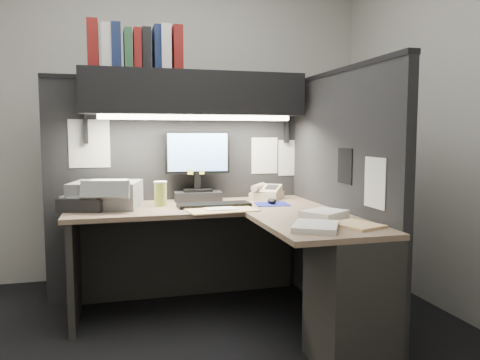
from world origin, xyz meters
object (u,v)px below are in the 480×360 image
(printer, at_px, (106,195))
(notebook_stack, at_px, (85,203))
(monitor, at_px, (198,173))
(coffee_cup, at_px, (160,194))
(keyboard, at_px, (214,205))
(desk, at_px, (267,265))
(telephone, at_px, (267,193))
(overhead_shelf, at_px, (194,94))

(printer, bearing_deg, notebook_stack, -136.43)
(monitor, relative_size, coffee_cup, 3.23)
(printer, relative_size, notebook_stack, 1.52)
(coffee_cup, bearing_deg, keyboard, -19.81)
(monitor, bearing_deg, coffee_cup, -140.41)
(desk, relative_size, telephone, 7.72)
(desk, height_order, printer, printer)
(printer, bearing_deg, keyboard, 0.48)
(telephone, xyz_separation_m, coffee_cup, (-0.81, -0.14, 0.04))
(monitor, distance_m, keyboard, 0.38)
(keyboard, relative_size, telephone, 2.21)
(keyboard, height_order, printer, printer)
(telephone, distance_m, printer, 1.17)
(telephone, relative_size, coffee_cup, 1.39)
(keyboard, xyz_separation_m, printer, (-0.70, 0.16, 0.07))
(overhead_shelf, bearing_deg, notebook_stack, -165.62)
(desk, distance_m, keyboard, 0.61)
(desk, height_order, overhead_shelf, overhead_shelf)
(monitor, distance_m, telephone, 0.54)
(telephone, bearing_deg, coffee_cup, -133.93)
(keyboard, height_order, coffee_cup, coffee_cup)
(keyboard, distance_m, coffee_cup, 0.37)
(coffee_cup, bearing_deg, monitor, 35.03)
(keyboard, bearing_deg, notebook_stack, 173.29)
(notebook_stack, bearing_deg, printer, 30.59)
(desk, relative_size, monitor, 3.33)
(keyboard, bearing_deg, overhead_shelf, 105.94)
(coffee_cup, relative_size, printer, 0.37)
(coffee_cup, distance_m, printer, 0.36)
(desk, relative_size, printer, 3.95)
(overhead_shelf, distance_m, printer, 0.93)
(overhead_shelf, xyz_separation_m, monitor, (0.03, 0.06, -0.57))
(coffee_cup, relative_size, notebook_stack, 0.56)
(telephone, relative_size, printer, 0.51)
(coffee_cup, height_order, notebook_stack, coffee_cup)
(overhead_shelf, bearing_deg, desk, -68.21)
(desk, relative_size, coffee_cup, 10.74)
(keyboard, xyz_separation_m, notebook_stack, (-0.83, 0.08, 0.03))
(telephone, distance_m, coffee_cup, 0.82)
(desk, height_order, telephone, telephone)
(coffee_cup, bearing_deg, desk, -47.25)
(overhead_shelf, height_order, coffee_cup, overhead_shelf)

